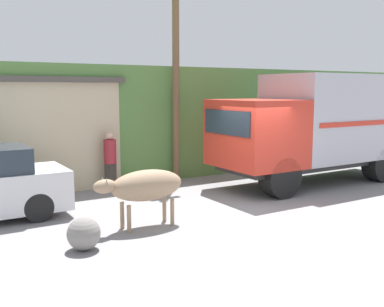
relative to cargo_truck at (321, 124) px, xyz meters
The scene contains 8 objects.
ground_plane 4.24m from the cargo_truck, 165.28° to the right, with size 60.00×60.00×0.00m, color gray.
hillside_embankment 7.05m from the cargo_truck, 121.34° to the left, with size 32.00×6.53×3.69m.
building_backdrop 8.65m from the cargo_truck, 153.19° to the left, with size 4.37×2.70×3.31m.
cargo_truck is the anchor object (origin of this frame).
brown_cow 7.04m from the cargo_truck, 168.20° to the right, with size 2.03×0.67×1.25m.
pedestrian_on_hill 6.65m from the cargo_truck, 158.99° to the left, with size 0.49×0.49×1.74m.
utility_pole 4.85m from the cargo_truck, 147.33° to the left, with size 0.90×0.22×6.73m.
roadside_rock 8.81m from the cargo_truck, 165.99° to the right, with size 0.62×0.62×0.62m.
Camera 1 is at (-7.20, -9.01, 2.96)m, focal length 42.00 mm.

